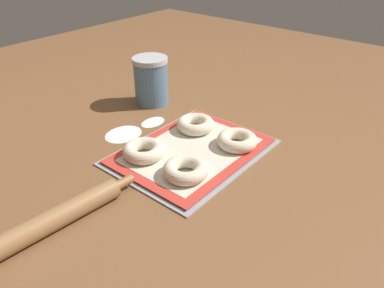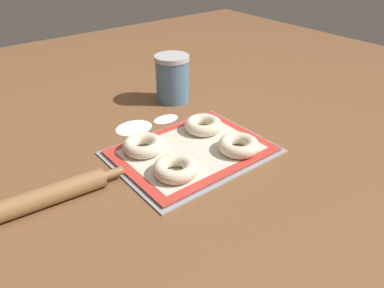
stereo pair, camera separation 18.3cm
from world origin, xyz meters
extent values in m
plane|color=brown|center=(0.00, 0.00, 0.00)|extent=(2.80, 2.80, 0.00)
cube|color=#93969B|center=(-0.01, 0.01, 0.00)|extent=(0.43, 0.32, 0.01)
cube|color=red|center=(-0.01, 0.01, 0.01)|extent=(0.40, 0.30, 0.00)
cube|color=beige|center=(-0.01, 0.01, 0.01)|extent=(0.35, 0.25, 0.00)
torus|color=beige|center=(-0.12, -0.06, 0.03)|extent=(0.11, 0.11, 0.03)
torus|color=beige|center=(0.09, -0.07, 0.03)|extent=(0.11, 0.11, 0.03)
torus|color=beige|center=(-0.12, 0.09, 0.03)|extent=(0.11, 0.11, 0.03)
torus|color=beige|center=(0.09, 0.08, 0.03)|extent=(0.11, 0.11, 0.03)
cylinder|color=slate|center=(0.16, 0.33, 0.07)|extent=(0.11, 0.11, 0.15)
cylinder|color=#B2B2B7|center=(0.16, 0.33, 0.16)|extent=(0.12, 0.12, 0.02)
cylinder|color=olive|center=(-0.41, 0.04, 0.02)|extent=(0.29, 0.07, 0.05)
cylinder|color=olive|center=(-0.24, 0.03, 0.02)|extent=(0.05, 0.03, 0.02)
ellipsoid|color=white|center=(-0.06, 0.24, 0.00)|extent=(0.12, 0.10, 0.00)
ellipsoid|color=white|center=(0.05, 0.23, 0.00)|extent=(0.09, 0.06, 0.00)
camera|label=1|loc=(-0.69, -0.55, 0.56)|focal=35.00mm
camera|label=2|loc=(-0.56, -0.68, 0.56)|focal=35.00mm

